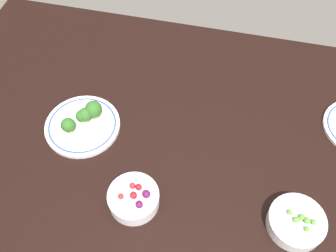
% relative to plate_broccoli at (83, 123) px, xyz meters
% --- Properties ---
extents(dining_table, '(1.54, 0.98, 0.04)m').
position_rel_plate_broccoli_xyz_m(dining_table, '(0.25, 0.05, -0.04)').
color(dining_table, black).
rests_on(dining_table, ground).
extents(plate_broccoli, '(0.23, 0.23, 0.08)m').
position_rel_plate_broccoli_xyz_m(plate_broccoli, '(0.00, 0.00, 0.00)').
color(plate_broccoli, silver).
rests_on(plate_broccoli, dining_table).
extents(bowl_peas, '(0.15, 0.15, 0.05)m').
position_rel_plate_broccoli_xyz_m(bowl_peas, '(0.64, -0.17, 0.00)').
color(bowl_peas, silver).
rests_on(bowl_peas, dining_table).
extents(bowl_berries, '(0.14, 0.14, 0.07)m').
position_rel_plate_broccoli_xyz_m(bowl_berries, '(0.22, -0.21, 0.01)').
color(bowl_berries, silver).
rests_on(bowl_berries, dining_table).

